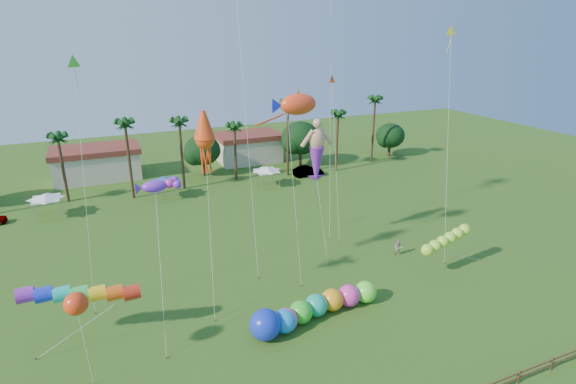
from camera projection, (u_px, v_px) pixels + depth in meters
name	position (u px, v px, depth m)	size (l,w,h in m)	color
ground	(347.00, 363.00, 30.41)	(160.00, 160.00, 0.00)	#285116
tree_line	(220.00, 148.00, 68.23)	(69.46, 8.91, 11.00)	#3A2819
buildings_row	(171.00, 158.00, 71.69)	(35.00, 7.00, 4.00)	beige
tent_row	(166.00, 180.00, 58.56)	(31.00, 4.00, 0.60)	white
car_b	(308.00, 171.00, 68.95)	(1.65, 4.72, 1.56)	#4C4C54
spectator_b	(398.00, 248.00, 44.66)	(0.79, 0.62, 1.63)	#A8968C
caterpillar_inflatable	(311.00, 309.00, 34.61)	(11.50, 3.44, 2.33)	#F94189
blue_ball	(285.00, 321.00, 33.26)	(1.85, 1.85, 1.85)	#187FDD
rainbow_tube	(102.00, 299.00, 31.22)	(8.70, 2.07, 4.17)	red
green_worm	(427.00, 250.00, 39.88)	(10.33, 2.08, 3.46)	#A6F436
orange_ball_kite	(76.00, 304.00, 27.49)	(1.73, 2.04, 6.17)	#F63C14
merman_kite	(317.00, 155.00, 43.46)	(2.78, 5.40, 12.82)	tan
fish_kite	(298.00, 104.00, 38.68)	(5.04, 5.47, 16.24)	#FD421C
squid_kite	(205.00, 140.00, 34.61)	(2.28, 5.69, 15.63)	#EF4113
lobster_kite	(155.00, 186.00, 31.63)	(3.30, 5.90, 11.47)	purple
delta_kite_red	(332.00, 84.00, 45.86)	(1.27, 4.30, 16.96)	#FF411C
delta_kite_yellow	(451.00, 38.00, 40.31)	(1.95, 4.45, 21.64)	yellow
delta_kite_green	(74.00, 68.00, 32.94)	(1.84, 4.17, 19.55)	#44D331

